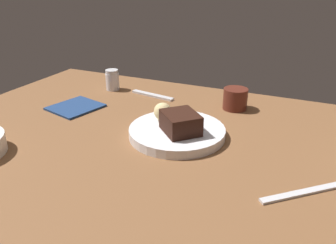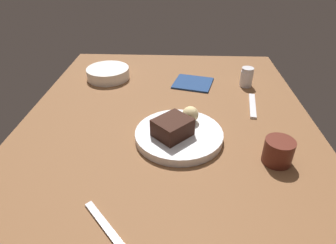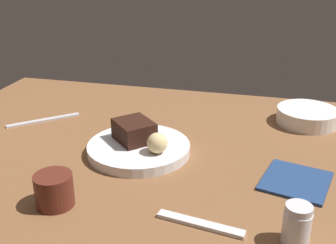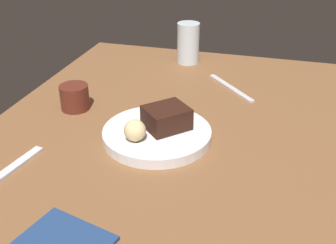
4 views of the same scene
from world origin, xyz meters
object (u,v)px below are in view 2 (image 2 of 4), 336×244
bread_roll (190,114)px  butter_knife (113,236)px  dessert_plate (179,135)px  side_bowl (108,73)px  dessert_spoon (252,106)px  chocolate_cake_slice (173,127)px  salt_shaker (247,77)px  coffee_cup (278,151)px  folded_napkin (193,83)px

bread_roll → butter_knife: 38.16cm
dessert_plate → side_bowl: side_bowl is taller
dessert_spoon → bread_roll: bearing=132.3°
chocolate_cake_slice → dessert_spoon: (19.52, -24.37, -4.13)cm
bread_roll → dessert_spoon: bearing=-57.0°
chocolate_cake_slice → salt_shaker: 42.55cm
dessert_plate → side_bowl: bearing=35.8°
coffee_cup → folded_napkin: size_ratio=0.52×
butter_knife → dessert_plate: bearing=117.3°
coffee_cup → folded_napkin: coffee_cup is taller
chocolate_cake_slice → bread_roll: bearing=-34.6°
side_bowl → coffee_cup: 67.39cm
dessert_spoon → butter_knife: size_ratio=0.79×
bread_roll → butter_knife: (-35.17, 14.22, -4.13)cm
dessert_plate → coffee_cup: bearing=-109.5°
salt_shaker → side_bowl: size_ratio=0.43×
chocolate_cake_slice → folded_napkin: bearing=-10.1°
dessert_plate → dessert_spoon: 28.98cm
chocolate_cake_slice → bread_roll: 8.09cm
salt_shaker → butter_knife: size_ratio=0.35×
bread_roll → side_bowl: size_ratio=0.28×
side_bowl → butter_knife: size_ratio=0.82×
butter_knife → folded_napkin: folded_napkin is taller
coffee_cup → dessert_spoon: (26.14, 0.28, -2.65)cm
salt_shaker → dessert_spoon: (-14.98, 0.51, -2.97)cm
side_bowl → folded_napkin: size_ratio=1.18×
salt_shaker → dessert_plate: bearing=144.8°
dessert_plate → butter_knife: 32.11cm
coffee_cup → chocolate_cake_slice: bearing=75.0°
folded_napkin → salt_shaker: bearing=-92.2°
coffee_cup → butter_knife: 40.76cm
bread_roll → coffee_cup: (-13.29, -20.06, -1.38)cm
coffee_cup → side_bowl: bearing=47.7°
salt_shaker → folded_napkin: salt_shaker is taller
chocolate_cake_slice → salt_shaker: bearing=-35.8°
bread_roll → dessert_spoon: (12.85, -19.78, -4.03)cm
dessert_spoon → dessert_plate: bearing=137.6°
coffee_cup → butter_knife: size_ratio=0.36×
dessert_plate → bread_roll: size_ratio=5.17×
salt_shaker → folded_napkin: bearing=87.8°
chocolate_cake_slice → folded_napkin: 36.02cm
folded_napkin → dessert_spoon: bearing=-130.9°
coffee_cup → dessert_spoon: size_ratio=0.46×
chocolate_cake_slice → coffee_cup: bearing=-105.0°
coffee_cup → butter_knife: coffee_cup is taller
chocolate_cake_slice → butter_knife: 30.39cm
side_bowl → salt_shaker: bearing=-94.9°
coffee_cup → salt_shaker: bearing=-0.3°
salt_shaker → coffee_cup: (-41.12, 0.23, -0.31)cm
dessert_plate → coffee_cup: (-8.16, -22.99, 1.92)cm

